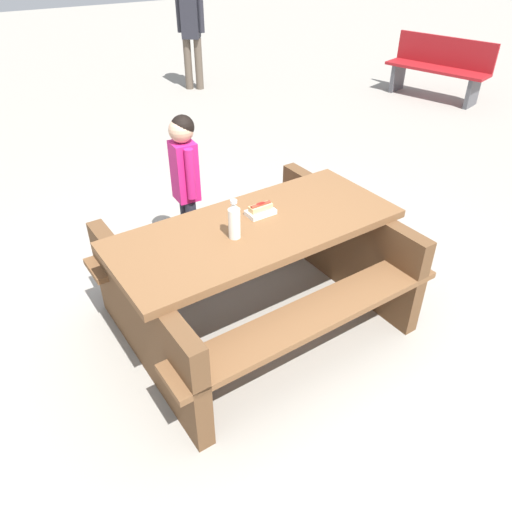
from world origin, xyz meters
TOP-DOWN VIEW (x-y plane):
  - ground_plane at (0.00, 0.00)m, footprint 30.00×30.00m
  - picnic_table at (0.00, 0.00)m, footprint 1.90×1.53m
  - soda_bottle at (-0.17, -0.05)m, footprint 0.07×0.07m
  - hotdog_tray at (0.09, 0.10)m, footprint 0.19×0.12m
  - child_in_coat at (-0.07, 0.93)m, footprint 0.19×0.29m
  - park_bench_near at (4.87, 3.04)m, footprint 0.84×1.55m
  - bystander_adult at (1.89, 5.27)m, footprint 0.36×0.34m

SIDE VIEW (x-z plane):
  - ground_plane at x=0.00m, z-range 0.00..0.00m
  - picnic_table at x=0.00m, z-range 0.07..0.82m
  - park_bench_near at x=4.87m, z-range 0.02..0.87m
  - child_in_coat at x=-0.07m, z-range 0.16..1.34m
  - hotdog_tray at x=0.09m, z-range 0.74..0.82m
  - soda_bottle at x=-0.17m, z-range 0.74..0.98m
  - bystander_adult at x=1.89m, z-range 0.23..1.91m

